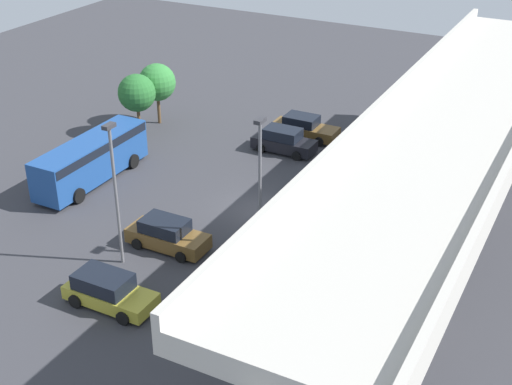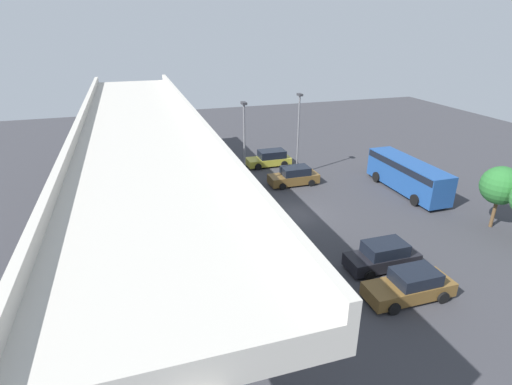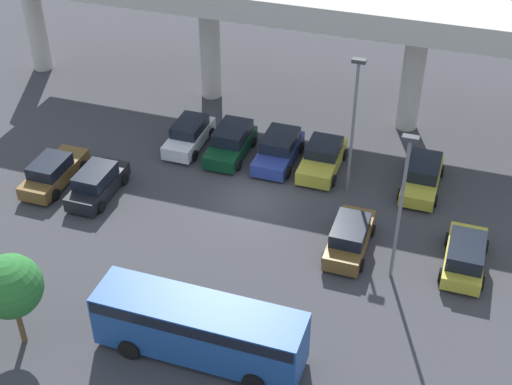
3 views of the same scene
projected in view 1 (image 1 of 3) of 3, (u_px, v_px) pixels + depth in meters
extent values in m
plane|color=#38383D|center=(257.00, 210.00, 41.62)|extent=(84.45, 84.45, 0.00)
cube|color=#BCB7AD|center=(453.00, 125.00, 33.85)|extent=(39.41, 7.03, 0.90)
cube|color=#BCB7AD|center=(386.00, 99.00, 34.90)|extent=(39.41, 0.30, 0.55)
cylinder|color=#BCB7AD|center=(472.00, 150.00, 40.83)|extent=(1.35, 1.35, 6.95)
cylinder|color=#BCB7AD|center=(403.00, 262.00, 30.54)|extent=(1.35, 1.35, 6.95)
cube|color=brown|center=(305.00, 130.00, 50.83)|extent=(1.76, 4.76, 0.76)
cube|color=black|center=(301.00, 120.00, 50.62)|extent=(1.62, 2.32, 0.68)
cylinder|color=black|center=(329.00, 133.00, 51.04)|extent=(0.22, 0.66, 0.66)
cylinder|color=black|center=(319.00, 142.00, 49.62)|extent=(0.22, 0.66, 0.66)
cylinder|color=black|center=(292.00, 125.00, 52.25)|extent=(0.22, 0.66, 0.66)
cylinder|color=black|center=(281.00, 134.00, 50.84)|extent=(0.22, 0.66, 0.66)
cube|color=black|center=(284.00, 144.00, 48.70)|extent=(1.71, 4.34, 0.78)
cube|color=black|center=(283.00, 134.00, 48.40)|extent=(1.58, 2.43, 0.71)
cylinder|color=black|center=(307.00, 146.00, 48.95)|extent=(0.22, 0.63, 0.63)
cylinder|color=black|center=(296.00, 156.00, 47.58)|extent=(0.22, 0.63, 0.63)
cylinder|color=black|center=(272.00, 139.00, 50.06)|extent=(0.22, 0.63, 0.63)
cylinder|color=black|center=(261.00, 148.00, 48.68)|extent=(0.22, 0.63, 0.63)
cube|color=silver|center=(355.00, 179.00, 44.00)|extent=(1.74, 4.37, 0.78)
cube|color=black|center=(359.00, 169.00, 43.60)|extent=(1.60, 2.45, 0.64)
cylinder|color=black|center=(329.00, 183.00, 43.97)|extent=(0.22, 0.65, 0.65)
cylinder|color=black|center=(340.00, 172.00, 45.37)|extent=(0.22, 0.65, 0.65)
cylinder|color=black|center=(371.00, 193.00, 42.86)|extent=(0.22, 0.65, 0.65)
cylinder|color=black|center=(381.00, 181.00, 44.26)|extent=(0.22, 0.65, 0.65)
cube|color=#0C381E|center=(337.00, 197.00, 41.95)|extent=(1.92, 4.35, 0.77)
cube|color=black|center=(343.00, 187.00, 41.44)|extent=(1.76, 2.61, 0.75)
cylinder|color=black|center=(309.00, 202.00, 41.85)|extent=(0.22, 0.62, 0.62)
cylinder|color=black|center=(322.00, 189.00, 43.38)|extent=(0.22, 0.62, 0.62)
cylinder|color=black|center=(352.00, 213.00, 40.74)|extent=(0.22, 0.62, 0.62)
cylinder|color=black|center=(364.00, 198.00, 42.28)|extent=(0.22, 0.62, 0.62)
cube|color=navy|center=(320.00, 219.00, 39.60)|extent=(1.96, 4.50, 0.77)
cube|color=black|center=(326.00, 209.00, 39.13)|extent=(1.80, 2.58, 0.67)
cylinder|color=black|center=(290.00, 225.00, 39.50)|extent=(0.22, 0.67, 0.67)
cylinder|color=black|center=(305.00, 209.00, 41.07)|extent=(0.22, 0.67, 0.67)
cylinder|color=black|center=(337.00, 237.00, 38.35)|extent=(0.22, 0.67, 0.67)
cylinder|color=black|center=(350.00, 220.00, 39.92)|extent=(0.22, 0.67, 0.67)
cube|color=gold|center=(302.00, 241.00, 37.52)|extent=(1.96, 4.54, 0.79)
cube|color=black|center=(308.00, 231.00, 37.07)|extent=(1.80, 2.17, 0.60)
cylinder|color=black|center=(270.00, 248.00, 37.43)|extent=(0.22, 0.65, 0.65)
cylinder|color=black|center=(286.00, 230.00, 39.00)|extent=(0.22, 0.65, 0.65)
cylinder|color=black|center=(319.00, 261.00, 36.27)|extent=(0.22, 0.65, 0.65)
cylinder|color=black|center=(334.00, 243.00, 37.84)|extent=(0.22, 0.65, 0.65)
cube|color=brown|center=(168.00, 238.00, 37.81)|extent=(1.74, 4.45, 0.78)
cube|color=black|center=(165.00, 226.00, 37.53)|extent=(1.60, 2.45, 0.69)
cylinder|color=black|center=(199.00, 241.00, 38.06)|extent=(0.22, 0.60, 0.60)
cylinder|color=black|center=(181.00, 257.00, 36.66)|extent=(0.22, 0.60, 0.60)
cylinder|color=black|center=(156.00, 229.00, 39.19)|extent=(0.22, 0.60, 0.60)
cylinder|color=black|center=(137.00, 244.00, 37.80)|extent=(0.22, 0.60, 0.60)
cube|color=gold|center=(251.00, 298.00, 33.12)|extent=(1.84, 4.79, 0.70)
cube|color=black|center=(255.00, 287.00, 32.70)|extent=(1.69, 2.55, 0.72)
cylinder|color=black|center=(213.00, 304.00, 33.08)|extent=(0.22, 0.68, 0.68)
cylinder|color=black|center=(233.00, 283.00, 34.56)|extent=(0.22, 0.68, 0.68)
cylinder|color=black|center=(270.00, 322.00, 31.87)|extent=(0.22, 0.68, 0.68)
cylinder|color=black|center=(288.00, 300.00, 33.34)|extent=(0.22, 0.68, 0.68)
cube|color=gold|center=(111.00, 296.00, 33.33)|extent=(1.79, 4.44, 0.67)
cube|color=black|center=(103.00, 281.00, 33.14)|extent=(1.65, 2.62, 0.75)
cylinder|color=black|center=(147.00, 297.00, 33.57)|extent=(0.22, 0.67, 0.67)
cylinder|color=black|center=(123.00, 318.00, 32.13)|extent=(0.22, 0.67, 0.67)
cylinder|color=black|center=(100.00, 281.00, 34.70)|extent=(0.22, 0.67, 0.67)
cylinder|color=black|center=(75.00, 301.00, 33.26)|extent=(0.22, 0.67, 0.67)
cube|color=#1E478C|center=(91.00, 159.00, 44.37)|extent=(8.75, 2.21, 2.47)
cube|color=black|center=(90.00, 146.00, 43.96)|extent=(8.58, 2.25, 0.54)
cylinder|color=black|center=(106.00, 154.00, 47.44)|extent=(0.93, 0.29, 0.93)
cylinder|color=black|center=(133.00, 161.00, 46.51)|extent=(0.93, 0.29, 0.93)
cylinder|color=black|center=(50.00, 188.00, 43.19)|extent=(0.93, 0.29, 0.93)
cylinder|color=black|center=(79.00, 196.00, 42.26)|extent=(0.93, 0.29, 0.93)
cylinder|color=slate|center=(260.00, 195.00, 35.19)|extent=(0.16, 0.16, 7.67)
cube|color=#333338|center=(260.00, 121.00, 33.35)|extent=(0.70, 0.35, 0.20)
cylinder|color=slate|center=(116.00, 198.00, 35.05)|extent=(0.16, 0.16, 7.47)
cube|color=#333338|center=(109.00, 126.00, 33.26)|extent=(0.70, 0.35, 0.20)
cylinder|color=brown|center=(159.00, 110.00, 53.07)|extent=(0.24, 0.24, 2.03)
sphere|color=#337F38|center=(157.00, 82.00, 52.05)|extent=(2.75, 2.75, 2.75)
cylinder|color=brown|center=(139.00, 121.00, 51.10)|extent=(0.24, 0.24, 2.04)
sphere|color=#286B2D|center=(137.00, 93.00, 50.10)|extent=(2.67, 2.67, 2.67)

